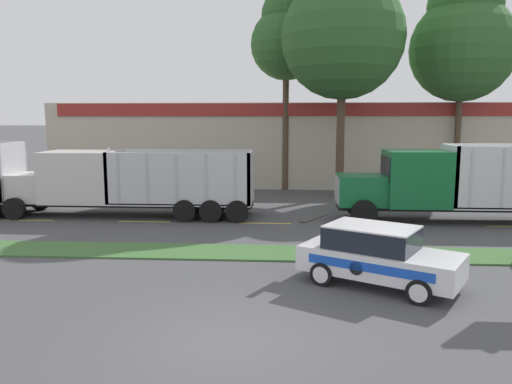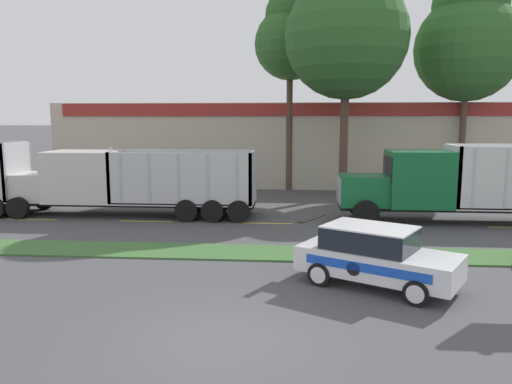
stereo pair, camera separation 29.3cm
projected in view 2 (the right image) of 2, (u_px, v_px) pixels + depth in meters
name	position (u px, v px, depth m)	size (l,w,h in m)	color
ground_plane	(219.00, 341.00, 10.44)	(600.00, 600.00, 0.00)	#474749
grass_verge	(250.00, 252.00, 17.20)	(120.00, 1.98, 0.06)	#3D6633
centre_line_2	(32.00, 219.00, 22.95)	(2.40, 0.14, 0.01)	yellow
centre_line_3	(147.00, 221.00, 22.53)	(2.40, 0.14, 0.01)	yellow
centre_line_4	(266.00, 223.00, 22.10)	(2.40, 0.14, 0.01)	yellow
centre_line_5	(389.00, 225.00, 21.67)	(2.40, 0.14, 0.01)	yellow
dump_truck_lead	(107.00, 183.00, 23.77)	(12.01, 2.77, 3.29)	black
dump_truck_mid	(446.00, 185.00, 22.07)	(11.37, 2.66, 3.46)	black
rally_car	(375.00, 256.00, 13.77)	(4.66, 3.74, 1.70)	white
store_building_backdrop	(315.00, 142.00, 37.80)	(35.42, 12.10, 5.60)	#BCB29E
tree_behind_left	(290.00, 37.00, 31.08)	(4.47, 4.47, 12.55)	brown
tree_behind_centre	(468.00, 38.00, 29.72)	(6.26, 6.26, 13.42)	brown
tree_behind_right	(347.00, 24.00, 27.94)	(6.97, 6.97, 14.36)	brown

